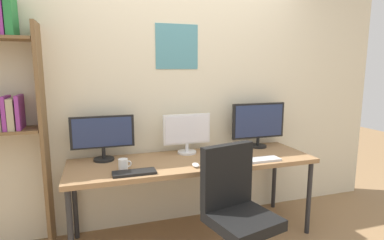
{
  "coord_description": "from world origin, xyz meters",
  "views": [
    {
      "loc": [
        -0.83,
        -1.92,
        1.54
      ],
      "look_at": [
        0.0,
        0.65,
        1.09
      ],
      "focal_mm": 28.54,
      "sensor_mm": 36.0,
      "label": 1
    }
  ],
  "objects_px": {
    "office_chair": "(237,226)",
    "computer_mouse": "(196,165)",
    "monitor_left": "(103,135)",
    "desk": "(194,165)",
    "keyboard_right": "(262,160)",
    "coffee_mug": "(123,164)",
    "keyboard_left": "(134,173)",
    "monitor_right": "(258,123)",
    "monitor_center": "(187,132)"
  },
  "relations": [
    {
      "from": "keyboard_left",
      "to": "keyboard_right",
      "type": "bearing_deg",
      "value": 0.0
    },
    {
      "from": "desk",
      "to": "monitor_center",
      "type": "relative_size",
      "value": 4.75
    },
    {
      "from": "office_chair",
      "to": "computer_mouse",
      "type": "distance_m",
      "value": 0.58
    },
    {
      "from": "desk",
      "to": "monitor_center",
      "type": "xyz_separation_m",
      "value": [
        0.0,
        0.21,
        0.26
      ]
    },
    {
      "from": "monitor_left",
      "to": "coffee_mug",
      "type": "height_order",
      "value": "monitor_left"
    },
    {
      "from": "desk",
      "to": "coffee_mug",
      "type": "height_order",
      "value": "coffee_mug"
    },
    {
      "from": "monitor_right",
      "to": "coffee_mug",
      "type": "xyz_separation_m",
      "value": [
        -1.4,
        -0.31,
        -0.21
      ]
    },
    {
      "from": "desk",
      "to": "keyboard_left",
      "type": "relative_size",
      "value": 6.55
    },
    {
      "from": "computer_mouse",
      "to": "coffee_mug",
      "type": "relative_size",
      "value": 0.91
    },
    {
      "from": "monitor_right",
      "to": "coffee_mug",
      "type": "bearing_deg",
      "value": -167.34
    },
    {
      "from": "desk",
      "to": "monitor_right",
      "type": "xyz_separation_m",
      "value": [
        0.77,
        0.21,
        0.3
      ]
    },
    {
      "from": "office_chair",
      "to": "keyboard_right",
      "type": "height_order",
      "value": "office_chair"
    },
    {
      "from": "monitor_center",
      "to": "keyboard_right",
      "type": "relative_size",
      "value": 1.41
    },
    {
      "from": "monitor_right",
      "to": "keyboard_left",
      "type": "relative_size",
      "value": 1.74
    },
    {
      "from": "computer_mouse",
      "to": "keyboard_right",
      "type": "bearing_deg",
      "value": -1.41
    },
    {
      "from": "office_chair",
      "to": "monitor_left",
      "type": "xyz_separation_m",
      "value": [
        -0.9,
        0.85,
        0.57
      ]
    },
    {
      "from": "desk",
      "to": "computer_mouse",
      "type": "bearing_deg",
      "value": -103.72
    },
    {
      "from": "monitor_center",
      "to": "keyboard_right",
      "type": "height_order",
      "value": "monitor_center"
    },
    {
      "from": "monitor_right",
      "to": "computer_mouse",
      "type": "bearing_deg",
      "value": -152.58
    },
    {
      "from": "coffee_mug",
      "to": "monitor_center",
      "type": "bearing_deg",
      "value": 26.55
    },
    {
      "from": "keyboard_left",
      "to": "monitor_center",
      "type": "bearing_deg",
      "value": 38.3
    },
    {
      "from": "computer_mouse",
      "to": "desk",
      "type": "bearing_deg",
      "value": 76.28
    },
    {
      "from": "keyboard_left",
      "to": "keyboard_right",
      "type": "xyz_separation_m",
      "value": [
        1.12,
        0.0,
        0.0
      ]
    },
    {
      "from": "monitor_left",
      "to": "computer_mouse",
      "type": "distance_m",
      "value": 0.86
    },
    {
      "from": "office_chair",
      "to": "keyboard_left",
      "type": "distance_m",
      "value": 0.87
    },
    {
      "from": "desk",
      "to": "keyboard_right",
      "type": "distance_m",
      "value": 0.61
    },
    {
      "from": "office_chair",
      "to": "monitor_left",
      "type": "distance_m",
      "value": 1.36
    },
    {
      "from": "keyboard_left",
      "to": "coffee_mug",
      "type": "distance_m",
      "value": 0.15
    },
    {
      "from": "office_chair",
      "to": "keyboard_left",
      "type": "height_order",
      "value": "office_chair"
    },
    {
      "from": "monitor_right",
      "to": "keyboard_left",
      "type": "bearing_deg",
      "value": -161.62
    },
    {
      "from": "monitor_left",
      "to": "keyboard_left",
      "type": "distance_m",
      "value": 0.54
    },
    {
      "from": "keyboard_left",
      "to": "computer_mouse",
      "type": "bearing_deg",
      "value": 1.7
    },
    {
      "from": "keyboard_right",
      "to": "coffee_mug",
      "type": "distance_m",
      "value": 1.2
    },
    {
      "from": "computer_mouse",
      "to": "coffee_mug",
      "type": "xyz_separation_m",
      "value": [
        -0.58,
        0.11,
        0.03
      ]
    },
    {
      "from": "keyboard_right",
      "to": "monitor_right",
      "type": "bearing_deg",
      "value": 64.49
    },
    {
      "from": "office_chair",
      "to": "keyboard_right",
      "type": "relative_size",
      "value": 3.03
    },
    {
      "from": "monitor_center",
      "to": "keyboard_left",
      "type": "distance_m",
      "value": 0.74
    },
    {
      "from": "coffee_mug",
      "to": "monitor_right",
      "type": "bearing_deg",
      "value": 12.66
    },
    {
      "from": "office_chair",
      "to": "keyboard_right",
      "type": "distance_m",
      "value": 0.69
    },
    {
      "from": "monitor_left",
      "to": "keyboard_right",
      "type": "relative_size",
      "value": 1.67
    },
    {
      "from": "computer_mouse",
      "to": "monitor_left",
      "type": "bearing_deg",
      "value": 149.26
    },
    {
      "from": "keyboard_right",
      "to": "computer_mouse",
      "type": "height_order",
      "value": "computer_mouse"
    },
    {
      "from": "desk",
      "to": "coffee_mug",
      "type": "xyz_separation_m",
      "value": [
        -0.63,
        -0.1,
        0.1
      ]
    },
    {
      "from": "coffee_mug",
      "to": "computer_mouse",
      "type": "bearing_deg",
      "value": -11.09
    },
    {
      "from": "monitor_center",
      "to": "computer_mouse",
      "type": "relative_size",
      "value": 4.78
    },
    {
      "from": "monitor_left",
      "to": "desk",
      "type": "bearing_deg",
      "value": -15.39
    },
    {
      "from": "keyboard_left",
      "to": "desk",
      "type": "bearing_deg",
      "value": 22.33
    },
    {
      "from": "office_chair",
      "to": "monitor_right",
      "type": "bearing_deg",
      "value": 52.85
    },
    {
      "from": "monitor_left",
      "to": "computer_mouse",
      "type": "relative_size",
      "value": 5.67
    },
    {
      "from": "monitor_center",
      "to": "monitor_right",
      "type": "xyz_separation_m",
      "value": [
        0.77,
        0.0,
        0.05
      ]
    }
  ]
}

